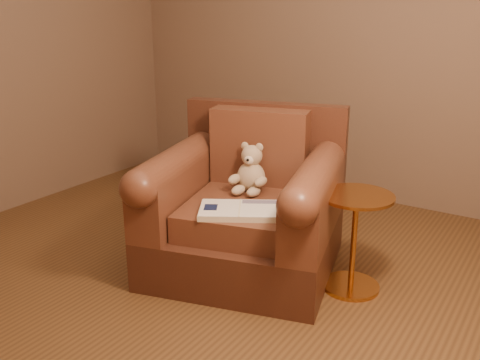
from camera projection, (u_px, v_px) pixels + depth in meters
The scene contains 5 objects.
floor at pixel (191, 279), 3.31m from camera, with size 4.00×4.00×0.00m, color brown.
armchair at pixel (247, 209), 3.39m from camera, with size 1.33×1.29×0.99m.
teddy_bear at pixel (250, 173), 3.41m from camera, with size 0.23×0.27×0.32m.
guidebook at pixel (240, 211), 3.07m from camera, with size 0.54×0.47×0.04m.
side_table at pixel (354, 239), 3.11m from camera, with size 0.42×0.42×0.59m.
Camera 1 is at (1.85, -2.31, 1.62)m, focal length 40.00 mm.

